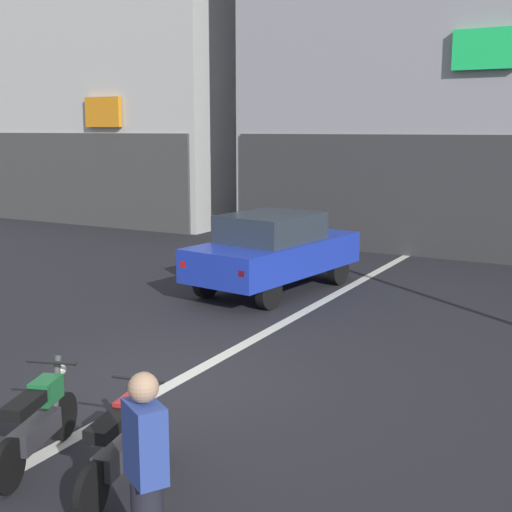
{
  "coord_description": "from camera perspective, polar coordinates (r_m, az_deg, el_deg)",
  "views": [
    {
      "loc": [
        5.15,
        -7.15,
        3.35
      ],
      "look_at": [
        0.11,
        2.0,
        1.4
      ],
      "focal_mm": 47.99,
      "sensor_mm": 36.0,
      "label": 1
    }
  ],
  "objects": [
    {
      "name": "motorcycle_green_row_left_mid",
      "position": [
        7.42,
        -17.69,
        -12.9
      ],
      "size": [
        0.68,
        1.6,
        0.98
      ],
      "color": "black",
      "rests_on": "ground"
    },
    {
      "name": "lane_centre_line",
      "position": [
        14.51,
        7.28,
        -2.85
      ],
      "size": [
        0.2,
        18.0,
        0.01
      ],
      "primitive_type": "cube",
      "color": "silver",
      "rests_on": "ground"
    },
    {
      "name": "person_by_motorcycles",
      "position": [
        5.24,
        -9.13,
        -17.96
      ],
      "size": [
        0.42,
        0.37,
        1.67
      ],
      "color": "#23232D",
      "rests_on": "ground"
    },
    {
      "name": "motorcycle_red_row_centre",
      "position": [
        6.77,
        -10.99,
        -14.93
      ],
      "size": [
        0.55,
        1.65,
        0.98
      ],
      "color": "black",
      "rests_on": "ground"
    },
    {
      "name": "ground_plane",
      "position": [
        9.42,
        -6.56,
        -10.32
      ],
      "size": [
        120.0,
        120.0,
        0.0
      ],
      "primitive_type": "plane",
      "color": "#232328"
    },
    {
      "name": "car_blue_crossing_near",
      "position": [
        14.17,
        1.5,
        0.55
      ],
      "size": [
        2.3,
        4.3,
        1.64
      ],
      "color": "black",
      "rests_on": "ground"
    }
  ]
}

